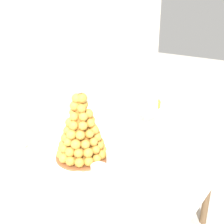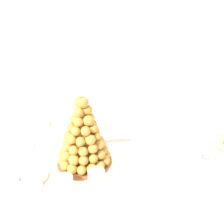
% 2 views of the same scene
% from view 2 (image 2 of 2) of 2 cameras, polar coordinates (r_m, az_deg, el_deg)
% --- Properties ---
extents(backdrop_wall, '(4.80, 0.10, 2.50)m').
position_cam_2_polar(backdrop_wall, '(1.79, -2.69, 21.26)').
color(backdrop_wall, silver).
rests_on(backdrop_wall, ground_plane).
extents(buffet_table, '(1.41, 0.89, 0.76)m').
position_cam_2_polar(buffet_table, '(0.97, 3.02, -17.41)').
color(buffet_table, brown).
rests_on(buffet_table, ground_plane).
extents(serving_tray, '(0.58, 0.38, 0.02)m').
position_cam_2_polar(serving_tray, '(0.87, -4.70, -14.93)').
color(serving_tray, white).
rests_on(serving_tray, buffet_table).
extents(croquembouche, '(0.23, 0.23, 0.32)m').
position_cam_2_polar(croquembouche, '(0.82, -8.03, -6.55)').
color(croquembouche, brown).
rests_on(croquembouche, serving_tray).
extents(dessert_cup_left, '(0.06, 0.06, 0.06)m').
position_cam_2_polar(dessert_cup_left, '(0.79, -21.03, -18.13)').
color(dessert_cup_left, silver).
rests_on(dessert_cup_left, serving_tray).
extents(dessert_cup_mid_left, '(0.06, 0.06, 0.05)m').
position_cam_2_polar(dessert_cup_mid_left, '(0.77, -13.16, -19.00)').
color(dessert_cup_mid_left, silver).
rests_on(dessert_cup_mid_left, serving_tray).
extents(dessert_cup_centre, '(0.06, 0.06, 0.06)m').
position_cam_2_polar(dessert_cup_centre, '(0.77, -4.38, -17.90)').
color(dessert_cup_centre, silver).
rests_on(dessert_cup_centre, serving_tray).
extents(dessert_cup_mid_right, '(0.05, 0.05, 0.05)m').
position_cam_2_polar(dessert_cup_mid_right, '(0.79, 4.13, -17.09)').
color(dessert_cup_mid_right, silver).
rests_on(dessert_cup_mid_right, serving_tray).
extents(dessert_cup_right, '(0.06, 0.06, 0.06)m').
position_cam_2_polar(dessert_cup_right, '(0.80, 11.38, -16.65)').
color(dessert_cup_right, silver).
rests_on(dessert_cup_right, serving_tray).
extents(creme_brulee_ramekin, '(0.10, 0.10, 0.02)m').
position_cam_2_polar(creme_brulee_ramekin, '(0.85, -20.66, -15.90)').
color(creme_brulee_ramekin, white).
rests_on(creme_brulee_ramekin, serving_tray).
extents(macaron_goblet, '(0.11, 0.11, 0.25)m').
position_cam_2_polar(macaron_goblet, '(0.91, 24.26, -4.35)').
color(macaron_goblet, white).
rests_on(macaron_goblet, buffet_table).
extents(wine_glass, '(0.08, 0.08, 0.16)m').
position_cam_2_polar(wine_glass, '(1.01, -18.15, -3.40)').
color(wine_glass, silver).
rests_on(wine_glass, buffet_table).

